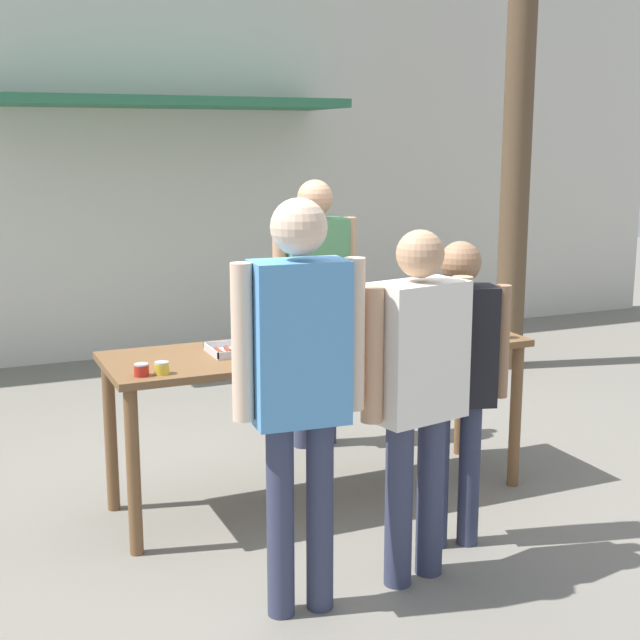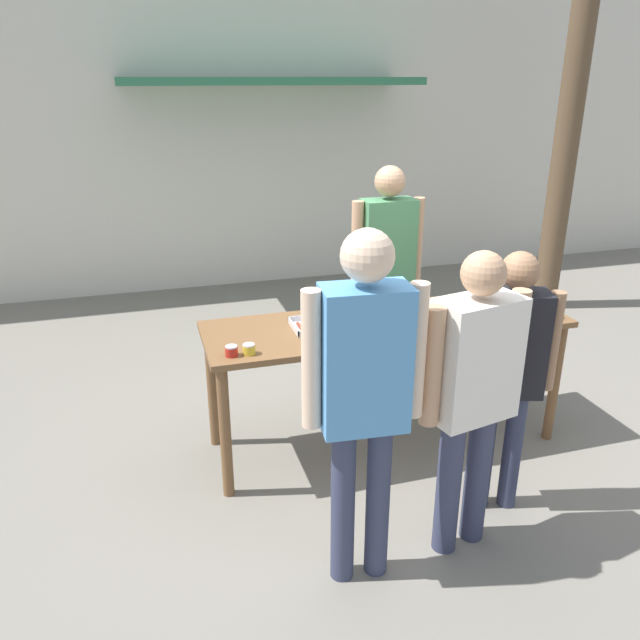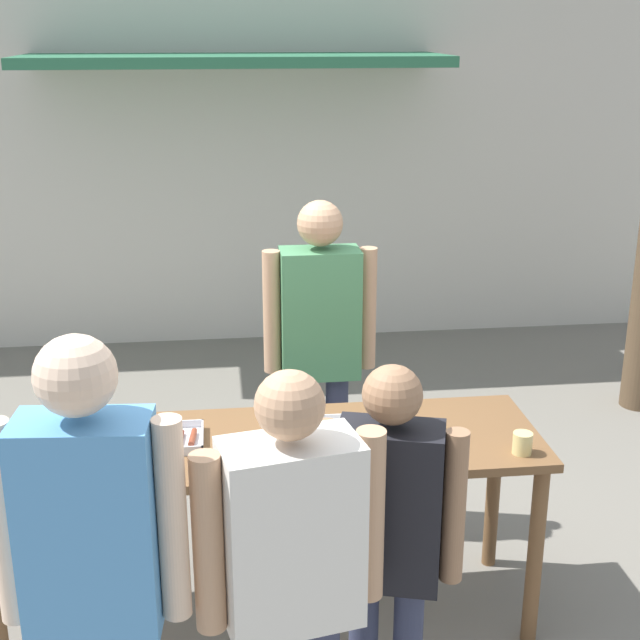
{
  "view_description": "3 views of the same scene",
  "coord_description": "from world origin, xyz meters",
  "px_view_note": "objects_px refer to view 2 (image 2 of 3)",
  "views": [
    {
      "loc": [
        -1.98,
        -4.55,
        2.08
      ],
      "look_at": [
        0.0,
        0.0,
        1.07
      ],
      "focal_mm": 50.0,
      "sensor_mm": 36.0,
      "label": 1
    },
    {
      "loc": [
        -1.53,
        -3.58,
        2.44
      ],
      "look_at": [
        -0.46,
        0.03,
        0.97
      ],
      "focal_mm": 35.0,
      "sensor_mm": 36.0,
      "label": 2
    },
    {
      "loc": [
        -0.19,
        -3.56,
        2.68
      ],
      "look_at": [
        0.34,
        0.86,
        1.18
      ],
      "focal_mm": 50.0,
      "sensor_mm": 36.0,
      "label": 3
    }
  ],
  "objects_px": {
    "condiment_jar_mustard": "(231,351)",
    "condiment_jar_ketchup": "(249,349)",
    "food_tray_sausages": "(321,325)",
    "beer_cup": "(550,311)",
    "person_customer_with_cup": "(509,362)",
    "person_server_behind_table": "(387,259)",
    "person_customer_holding_hotdog": "(364,383)",
    "utility_pole": "(578,56)",
    "food_tray_buns": "(418,313)",
    "person_customer_waiting_in_line": "(473,382)"
  },
  "relations": [
    {
      "from": "food_tray_buns",
      "to": "condiment_jar_mustard",
      "type": "bearing_deg",
      "value": -167.91
    },
    {
      "from": "food_tray_sausages",
      "to": "condiment_jar_ketchup",
      "type": "height_order",
      "value": "condiment_jar_ketchup"
    },
    {
      "from": "condiment_jar_ketchup",
      "to": "person_customer_holding_hotdog",
      "type": "relative_size",
      "value": 0.04
    },
    {
      "from": "person_customer_holding_hotdog",
      "to": "person_customer_with_cup",
      "type": "height_order",
      "value": "person_customer_holding_hotdog"
    },
    {
      "from": "condiment_jar_mustard",
      "to": "person_server_behind_table",
      "type": "height_order",
      "value": "person_server_behind_table"
    },
    {
      "from": "food_tray_sausages",
      "to": "person_server_behind_table",
      "type": "height_order",
      "value": "person_server_behind_table"
    },
    {
      "from": "food_tray_sausages",
      "to": "condiment_jar_mustard",
      "type": "distance_m",
      "value": 0.69
    },
    {
      "from": "person_customer_waiting_in_line",
      "to": "food_tray_buns",
      "type": "bearing_deg",
      "value": -112.82
    },
    {
      "from": "food_tray_sausages",
      "to": "condiment_jar_ketchup",
      "type": "distance_m",
      "value": 0.6
    },
    {
      "from": "condiment_jar_mustard",
      "to": "person_customer_with_cup",
      "type": "xyz_separation_m",
      "value": [
        1.46,
        -0.6,
        0.01
      ]
    },
    {
      "from": "person_server_behind_table",
      "to": "person_customer_holding_hotdog",
      "type": "height_order",
      "value": "person_customer_holding_hotdog"
    },
    {
      "from": "food_tray_buns",
      "to": "person_customer_waiting_in_line",
      "type": "distance_m",
      "value": 1.15
    },
    {
      "from": "beer_cup",
      "to": "person_server_behind_table",
      "type": "distance_m",
      "value": 1.34
    },
    {
      "from": "condiment_jar_mustard",
      "to": "utility_pole",
      "type": "bearing_deg",
      "value": 31.31
    },
    {
      "from": "food_tray_sausages",
      "to": "beer_cup",
      "type": "relative_size",
      "value": 3.85
    },
    {
      "from": "beer_cup",
      "to": "person_customer_with_cup",
      "type": "bearing_deg",
      "value": -138.98
    },
    {
      "from": "person_customer_waiting_in_line",
      "to": "condiment_jar_ketchup",
      "type": "bearing_deg",
      "value": -51.66
    },
    {
      "from": "person_customer_holding_hotdog",
      "to": "utility_pole",
      "type": "bearing_deg",
      "value": -131.55
    },
    {
      "from": "person_customer_with_cup",
      "to": "person_customer_waiting_in_line",
      "type": "relative_size",
      "value": 0.94
    },
    {
      "from": "food_tray_buns",
      "to": "person_customer_with_cup",
      "type": "distance_m",
      "value": 0.9
    },
    {
      "from": "utility_pole",
      "to": "food_tray_buns",
      "type": "bearing_deg",
      "value": -141.05
    },
    {
      "from": "food_tray_sausages",
      "to": "person_customer_with_cup",
      "type": "height_order",
      "value": "person_customer_with_cup"
    },
    {
      "from": "condiment_jar_ketchup",
      "to": "food_tray_sausages",
      "type": "bearing_deg",
      "value": 28.66
    },
    {
      "from": "condiment_jar_mustard",
      "to": "condiment_jar_ketchup",
      "type": "distance_m",
      "value": 0.1
    },
    {
      "from": "food_tray_sausages",
      "to": "person_server_behind_table",
      "type": "xyz_separation_m",
      "value": [
        0.79,
        0.83,
        0.16
      ]
    },
    {
      "from": "condiment_jar_ketchup",
      "to": "beer_cup",
      "type": "distance_m",
      "value": 2.06
    },
    {
      "from": "food_tray_buns",
      "to": "utility_pole",
      "type": "height_order",
      "value": "utility_pole"
    },
    {
      "from": "food_tray_buns",
      "to": "utility_pole",
      "type": "xyz_separation_m",
      "value": [
        2.6,
        2.1,
        1.69
      ]
    },
    {
      "from": "food_tray_sausages",
      "to": "person_customer_with_cup",
      "type": "distance_m",
      "value": 1.22
    },
    {
      "from": "person_customer_with_cup",
      "to": "person_server_behind_table",
      "type": "bearing_deg",
      "value": -72.57
    },
    {
      "from": "food_tray_sausages",
      "to": "beer_cup",
      "type": "distance_m",
      "value": 1.56
    },
    {
      "from": "food_tray_sausages",
      "to": "person_customer_holding_hotdog",
      "type": "distance_m",
      "value": 1.21
    },
    {
      "from": "food_tray_buns",
      "to": "person_server_behind_table",
      "type": "bearing_deg",
      "value": 83.17
    },
    {
      "from": "beer_cup",
      "to": "condiment_jar_ketchup",
      "type": "bearing_deg",
      "value": -179.77
    },
    {
      "from": "beer_cup",
      "to": "utility_pole",
      "type": "height_order",
      "value": "utility_pole"
    },
    {
      "from": "condiment_jar_mustard",
      "to": "beer_cup",
      "type": "height_order",
      "value": "beer_cup"
    },
    {
      "from": "condiment_jar_ketchup",
      "to": "beer_cup",
      "type": "relative_size",
      "value": 0.79
    },
    {
      "from": "condiment_jar_ketchup",
      "to": "person_customer_waiting_in_line",
      "type": "relative_size",
      "value": 0.04
    },
    {
      "from": "person_customer_holding_hotdog",
      "to": "person_customer_with_cup",
      "type": "relative_size",
      "value": 1.16
    },
    {
      "from": "condiment_jar_ketchup",
      "to": "person_customer_waiting_in_line",
      "type": "xyz_separation_m",
      "value": [
        0.99,
        -0.84,
        0.05
      ]
    },
    {
      "from": "condiment_jar_mustard",
      "to": "person_customer_with_cup",
      "type": "relative_size",
      "value": 0.05
    },
    {
      "from": "condiment_jar_ketchup",
      "to": "person_customer_holding_hotdog",
      "type": "height_order",
      "value": "person_customer_holding_hotdog"
    },
    {
      "from": "beer_cup",
      "to": "person_customer_holding_hotdog",
      "type": "xyz_separation_m",
      "value": [
        -1.68,
        -0.91,
        0.15
      ]
    },
    {
      "from": "food_tray_buns",
      "to": "person_customer_holding_hotdog",
      "type": "height_order",
      "value": "person_customer_holding_hotdog"
    },
    {
      "from": "condiment_jar_ketchup",
      "to": "person_customer_waiting_in_line",
      "type": "bearing_deg",
      "value": -40.16
    },
    {
      "from": "person_customer_holding_hotdog",
      "to": "utility_pole",
      "type": "distance_m",
      "value": 5.0
    },
    {
      "from": "food_tray_sausages",
      "to": "person_customer_with_cup",
      "type": "relative_size",
      "value": 0.23
    },
    {
      "from": "condiment_jar_mustard",
      "to": "condiment_jar_ketchup",
      "type": "xyz_separation_m",
      "value": [
        0.1,
        -0.0,
        0.0
      ]
    },
    {
      "from": "condiment_jar_ketchup",
      "to": "person_customer_waiting_in_line",
      "type": "height_order",
      "value": "person_customer_waiting_in_line"
    },
    {
      "from": "food_tray_sausages",
      "to": "person_customer_holding_hotdog",
      "type": "height_order",
      "value": "person_customer_holding_hotdog"
    }
  ]
}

